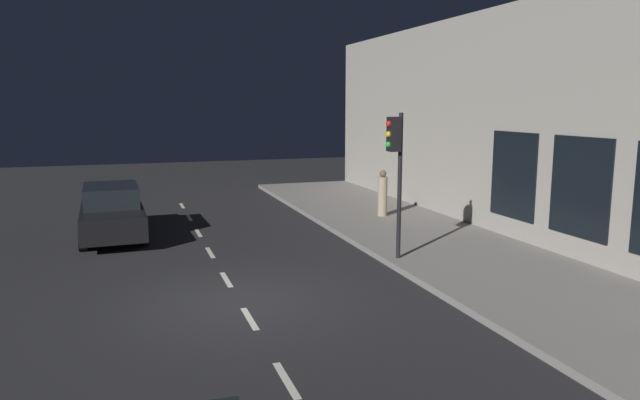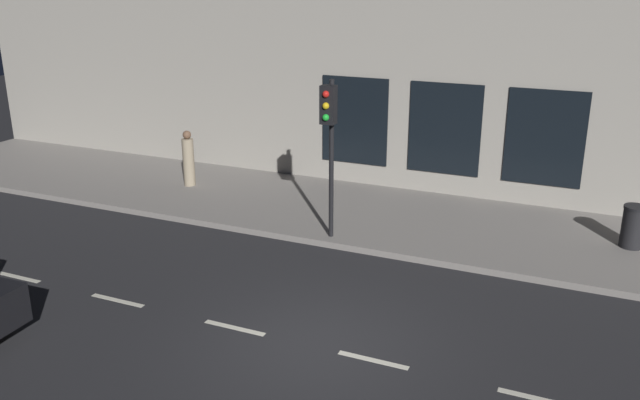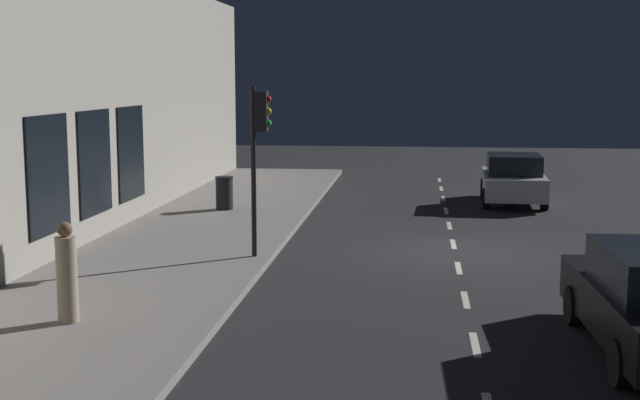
% 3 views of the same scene
% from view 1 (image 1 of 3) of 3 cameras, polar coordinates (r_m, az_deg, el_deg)
% --- Properties ---
extents(ground_plane, '(60.00, 60.00, 0.00)m').
position_cam_1_polar(ground_plane, '(12.13, -7.92, -9.89)').
color(ground_plane, '#232326').
extents(sidewalk, '(4.50, 32.00, 0.15)m').
position_cam_1_polar(sidewalk, '(14.55, 17.20, -6.64)').
color(sidewalk, gray).
rests_on(sidewalk, ground).
extents(building_facade, '(0.65, 32.00, 6.84)m').
position_cam_1_polar(building_facade, '(15.67, 25.42, 6.38)').
color(building_facade, gray).
rests_on(building_facade, ground).
extents(lane_centre_line, '(0.12, 27.20, 0.01)m').
position_cam_1_polar(lane_centre_line, '(11.21, -6.94, -11.50)').
color(lane_centre_line, beige).
rests_on(lane_centre_line, ground).
extents(traffic_light, '(0.45, 0.32, 3.64)m').
position_cam_1_polar(traffic_light, '(14.36, 7.44, 4.62)').
color(traffic_light, black).
rests_on(traffic_light, sidewalk).
extents(parked_car_1, '(1.96, 4.60, 1.58)m').
position_cam_1_polar(parked_car_1, '(18.54, -19.78, -1.10)').
color(parked_car_1, black).
rests_on(parked_car_1, ground).
extents(pedestrian_0, '(0.45, 0.45, 1.60)m').
position_cam_1_polar(pedestrian_0, '(20.19, 6.18, 0.54)').
color(pedestrian_0, gray).
rests_on(pedestrian_0, sidewalk).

